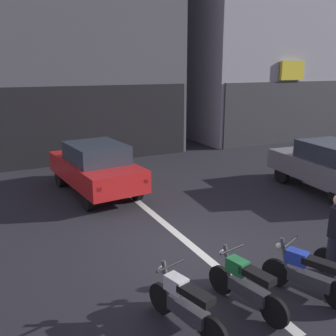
{
  "coord_description": "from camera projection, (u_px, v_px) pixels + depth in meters",
  "views": [
    {
      "loc": [
        -3.94,
        -6.38,
        3.92
      ],
      "look_at": [
        0.24,
        2.0,
        1.4
      ],
      "focal_mm": 40.07,
      "sensor_mm": 36.0,
      "label": 1
    }
  ],
  "objects": [
    {
      "name": "motorcycle_white_row_leftmost",
      "position": [
        185.0,
        303.0,
        5.69
      ],
      "size": [
        0.61,
        1.63,
        0.98
      ],
      "color": "black",
      "rests_on": "ground"
    },
    {
      "name": "motorcycle_blue_row_centre",
      "position": [
        306.0,
        273.0,
        6.51
      ],
      "size": [
        0.74,
        1.57,
        0.98
      ],
      "color": "black",
      "rests_on": "ground"
    },
    {
      "name": "car_grey_parked_kerbside",
      "position": [
        330.0,
        165.0,
        11.99
      ],
      "size": [
        2.17,
        4.26,
        1.64
      ],
      "color": "black",
      "rests_on": "ground"
    },
    {
      "name": "motorcycle_green_row_left_mid",
      "position": [
        246.0,
        284.0,
        6.2
      ],
      "size": [
        0.56,
        1.65,
        0.98
      ],
      "color": "black",
      "rests_on": "ground"
    },
    {
      "name": "car_red_crossing_near",
      "position": [
        96.0,
        167.0,
        11.85
      ],
      "size": [
        2.17,
        4.26,
        1.64
      ],
      "color": "black",
      "rests_on": "ground"
    },
    {
      "name": "ground_plane",
      "position": [
        199.0,
        252.0,
        8.23
      ],
      "size": [
        120.0,
        120.0,
        0.0
      ],
      "primitive_type": "plane",
      "color": "#232328"
    },
    {
      "name": "building_far_right",
      "position": [
        245.0,
        17.0,
        22.25
      ],
      "size": [
        8.8,
        8.66,
        13.6
      ],
      "color": "#9E9EA3",
      "rests_on": "ground"
    },
    {
      "name": "person_by_motorcycles",
      "position": [
        335.0,
        235.0,
        7.08
      ],
      "size": [
        0.42,
        0.36,
        1.67
      ],
      "color": "#23232D",
      "rests_on": "ground"
    },
    {
      "name": "lane_centre_line",
      "position": [
        112.0,
        180.0,
        13.42
      ],
      "size": [
        0.2,
        18.0,
        0.01
      ],
      "primitive_type": "cube",
      "color": "silver",
      "rests_on": "ground"
    }
  ]
}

